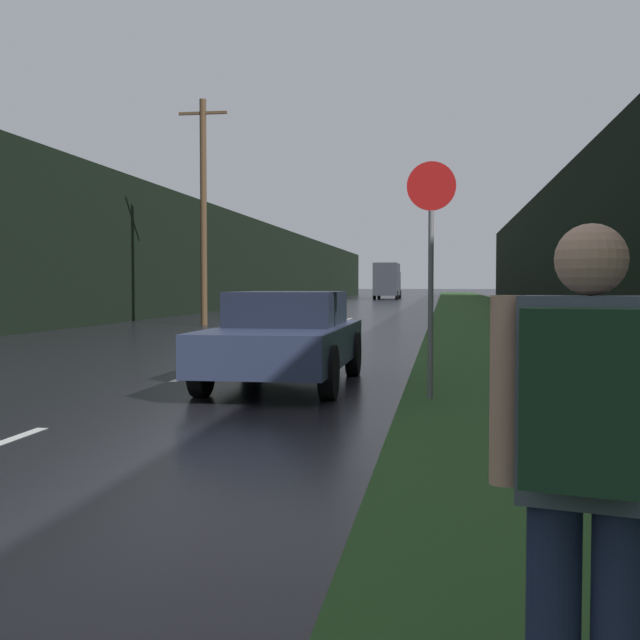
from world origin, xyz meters
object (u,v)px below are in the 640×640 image
(hitchhiker_with_backpack, at_px, (587,468))
(delivery_truck, at_px, (387,280))
(car_passing_near, at_px, (286,337))
(stop_sign, at_px, (431,258))

(hitchhiker_with_backpack, xyz_separation_m, delivery_truck, (-6.29, 81.84, 1.00))
(car_passing_near, distance_m, delivery_truck, 72.64)
(stop_sign, xyz_separation_m, hitchhiker_with_backpack, (0.58, -7.99, -0.87))
(hitchhiker_with_backpack, distance_m, delivery_truck, 82.08)
(stop_sign, xyz_separation_m, car_passing_near, (-2.15, 1.30, -1.11))
(stop_sign, height_order, car_passing_near, stop_sign)
(hitchhiker_with_backpack, height_order, delivery_truck, delivery_truck)
(car_passing_near, xyz_separation_m, delivery_truck, (-3.56, 72.54, 1.24))
(stop_sign, bearing_deg, hitchhiker_with_backpack, -85.86)
(delivery_truck, bearing_deg, car_passing_near, -87.19)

